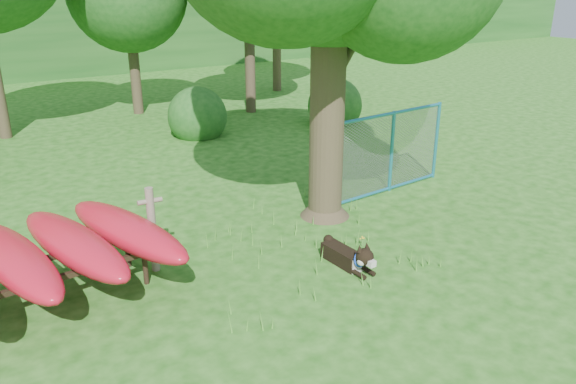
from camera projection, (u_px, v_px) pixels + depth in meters
ground at (318, 273)px, 9.22m from camera, size 80.00×80.00×0.00m
wooden_post at (152, 228)px, 9.05m from camera, size 0.40×0.15×1.45m
kayak_rack at (45, 252)px, 8.14m from camera, size 3.74×3.32×1.07m
husky_dog at (350, 257)px, 9.33m from camera, size 0.35×1.29×0.57m
fence_section at (392, 152)px, 12.48m from camera, size 3.15×0.30×3.07m
wildflower_clump at (362, 239)px, 10.07m from camera, size 0.09×0.08×0.20m
shrub_right at (334, 123)px, 18.80m from camera, size 1.80×1.80×1.80m
shrub_mid at (199, 136)px, 17.29m from camera, size 1.80×1.80×1.80m
wooded_hillside at (12, 9)px, 30.06m from camera, size 80.00×12.00×6.00m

